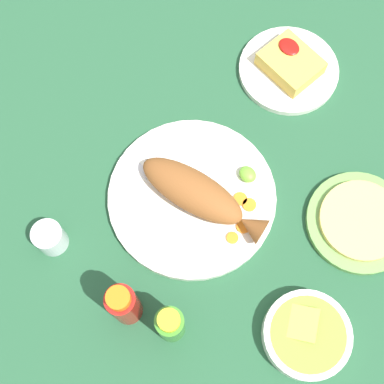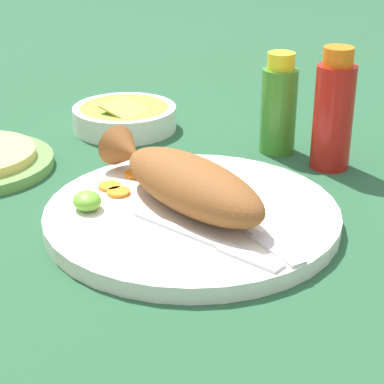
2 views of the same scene
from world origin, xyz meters
The scene contains 18 objects.
ground_plane centered at (0.00, 0.00, 0.00)m, with size 4.00×4.00×0.00m, color #235133.
main_plate centered at (0.00, 0.00, 0.01)m, with size 0.33×0.33×0.02m, color white.
fried_fish centered at (-0.01, 0.00, 0.05)m, with size 0.27×0.14×0.06m.
fork_near centered at (0.08, 0.04, 0.02)m, with size 0.19×0.04×0.00m.
fork_far centered at (0.08, -0.01, 0.02)m, with size 0.17×0.10×0.00m.
carrot_slice_near centered at (-0.11, -0.03, 0.02)m, with size 0.03×0.03×0.00m, color orange.
carrot_slice_mid centered at (-0.11, 0.00, 0.02)m, with size 0.02×0.02×0.00m, color orange.
carrot_slice_far centered at (-0.09, -0.07, 0.02)m, with size 0.03×0.03×0.00m, color orange.
carrot_slice_extra centered at (-0.07, -0.06, 0.02)m, with size 0.03×0.03×0.00m, color orange.
lime_wedge_main centered at (-0.04, -0.11, 0.03)m, with size 0.04×0.03×0.02m, color #6BB233.
hot_sauce_bottle_red centered at (-0.09, 0.23, 0.08)m, with size 0.05×0.05×0.16m.
hot_sauce_bottle_green centered at (-0.16, 0.19, 0.07)m, with size 0.05×0.05×0.14m.
salt_cup centered at (0.11, 0.26, 0.03)m, with size 0.06×0.06×0.06m.
side_plate_fries centered at (0.08, -0.35, 0.01)m, with size 0.21×0.21×0.01m, color white.
fries_pile centered at (0.08, -0.35, 0.03)m, with size 0.12×0.10×0.04m.
guacamole_bowl centered at (-0.33, 0.02, 0.02)m, with size 0.16×0.16×0.05m.
tortilla_plate centered at (-0.25, -0.21, 0.01)m, with size 0.20×0.20×0.01m, color #6B9E4C.
tortilla_stack centered at (-0.25, -0.21, 0.02)m, with size 0.16×0.16×0.01m, color #E0C666.
Camera 1 is at (-0.26, 0.23, 0.99)m, focal length 50.00 mm.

